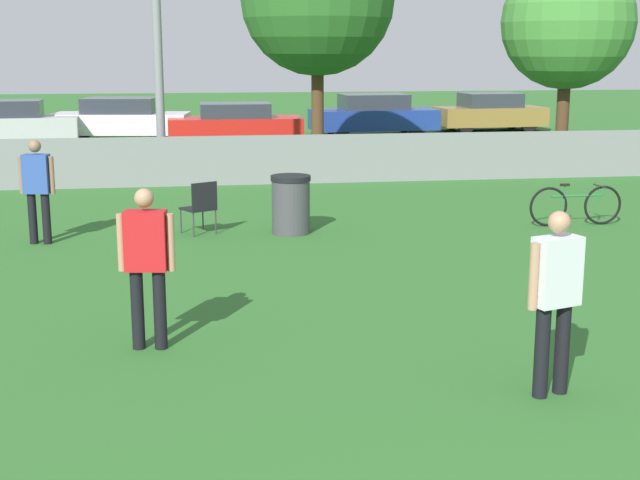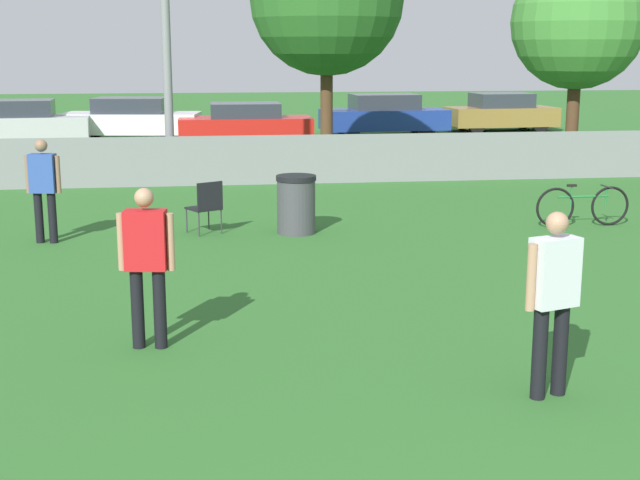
# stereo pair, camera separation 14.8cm
# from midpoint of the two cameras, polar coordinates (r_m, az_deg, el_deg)

# --- Properties ---
(fence_backline) EXTENTS (22.88, 0.07, 1.21)m
(fence_backline) POSITION_cam_midpoint_polar(r_m,az_deg,el_deg) (20.01, -1.11, 5.18)
(fence_backline) COLOR gray
(fence_backline) RESTS_ON ground_plane
(tree_far_right) EXTENTS (3.30, 3.30, 5.26)m
(tree_far_right) POSITION_cam_midpoint_polar(r_m,az_deg,el_deg) (23.56, 16.36, 13.19)
(tree_far_right) COLOR #4C331E
(tree_far_right) RESTS_ON ground_plane
(player_defender_red) EXTENTS (0.57, 0.28, 1.65)m
(player_defender_red) POSITION_cam_midpoint_polar(r_m,az_deg,el_deg) (9.05, -10.58, -1.08)
(player_defender_red) COLOR black
(player_defender_red) RESTS_ON ground_plane
(player_receiver_white) EXTENTS (0.55, 0.34, 1.65)m
(player_receiver_white) POSITION_cam_midpoint_polar(r_m,az_deg,el_deg) (7.92, 15.22, -3.22)
(player_receiver_white) COLOR black
(player_receiver_white) RESTS_ON ground_plane
(spectator_in_blue) EXTENTS (0.54, 0.29, 1.62)m
(spectator_in_blue) POSITION_cam_midpoint_polar(r_m,az_deg,el_deg) (14.44, -17.00, 3.44)
(spectator_in_blue) COLOR black
(spectator_in_blue) RESTS_ON ground_plane
(folding_chair_sideline) EXTENTS (0.63, 0.63, 0.88)m
(folding_chair_sideline) POSITION_cam_midpoint_polar(r_m,az_deg,el_deg) (14.66, -7.01, 2.28)
(folding_chair_sideline) COLOR #333338
(folding_chair_sideline) RESTS_ON ground_plane
(bicycle_sideline) EXTENTS (1.67, 0.44, 0.73)m
(bicycle_sideline) POSITION_cam_midpoint_polar(r_m,az_deg,el_deg) (15.88, 16.73, 2.11)
(bicycle_sideline) COLOR black
(bicycle_sideline) RESTS_ON ground_plane
(trash_bin) EXTENTS (0.66, 0.66, 0.96)m
(trash_bin) POSITION_cam_midpoint_polar(r_m,az_deg,el_deg) (14.61, -1.24, 2.30)
(trash_bin) COLOR #3F3F44
(trash_bin) RESTS_ON ground_plane
(parked_car_silver) EXTENTS (4.68, 1.95, 1.39)m
(parked_car_silver) POSITION_cam_midpoint_polar(r_m,az_deg,el_deg) (30.04, -18.80, 7.11)
(parked_car_silver) COLOR black
(parked_car_silver) RESTS_ON ground_plane
(parked_car_white) EXTENTS (4.66, 2.39, 1.39)m
(parked_car_white) POSITION_cam_midpoint_polar(r_m,az_deg,el_deg) (30.46, -11.84, 7.60)
(parked_car_white) COLOR black
(parked_car_white) RESTS_ON ground_plane
(parked_car_red) EXTENTS (4.26, 1.80, 1.26)m
(parked_car_red) POSITION_cam_midpoint_polar(r_m,az_deg,el_deg) (29.03, -4.65, 7.47)
(parked_car_red) COLOR black
(parked_car_red) RESTS_ON ground_plane
(parked_car_blue) EXTENTS (4.46, 2.00, 1.42)m
(parked_car_blue) POSITION_cam_midpoint_polar(r_m,az_deg,el_deg) (31.48, 4.26, 7.96)
(parked_car_blue) COLOR black
(parked_car_blue) RESTS_ON ground_plane
(parked_car_tan) EXTENTS (4.02, 1.98, 1.38)m
(parked_car_tan) POSITION_cam_midpoint_polar(r_m,az_deg,el_deg) (33.61, 11.63, 7.98)
(parked_car_tan) COLOR black
(parked_car_tan) RESTS_ON ground_plane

